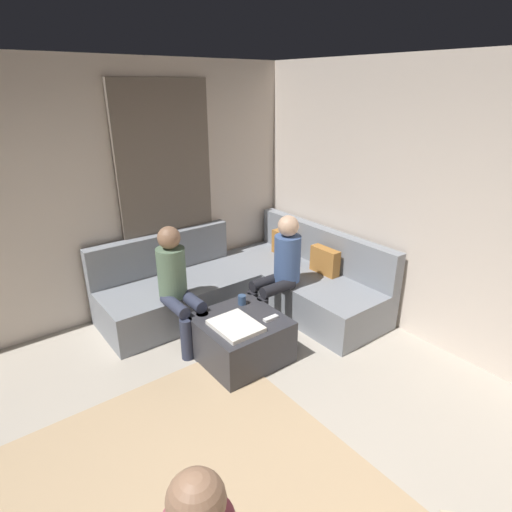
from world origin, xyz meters
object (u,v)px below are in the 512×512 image
Objects in this scene: coffee_mug at (242,300)px; person_on_couch_side at (177,282)px; game_remote at (271,318)px; person_on_couch_back at (280,267)px; ottoman at (240,338)px; sectional_couch at (249,285)px.

coffee_mug is 0.08× the size of person_on_couch_side.
coffee_mug reaches higher than game_remote.
person_on_couch_back reaches higher than coffee_mug.
person_on_couch_side reaches higher than game_remote.
ottoman is 8.00× the size of coffee_mug.
sectional_couch is 1.04m from game_remote.
coffee_mug is 0.65m from person_on_couch_side.
sectional_couch is 2.12× the size of person_on_couch_side.
person_on_couch_back is at bearing 132.51° from game_remote.
sectional_couch is at bearing -171.42° from person_on_couch_side.
person_on_couch_side is at bearing -145.40° from game_remote.
ottoman is (0.75, -0.66, -0.07)m from sectional_couch.
person_on_couch_side is at bearing -127.35° from coffee_mug.
ottoman is 0.63× the size of person_on_couch_side.
coffee_mug is at bearing 140.71° from ottoman.
coffee_mug is at bearing 142.65° from person_on_couch_side.
person_on_couch_back reaches higher than sectional_couch.
person_on_couch_back is at bearing 95.86° from coffee_mug.
coffee_mug is 0.63× the size of game_remote.
game_remote is 0.12× the size of person_on_couch_back.
person_on_couch_side is at bearing -152.07° from ottoman.
ottoman is at bearing -129.29° from game_remote.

